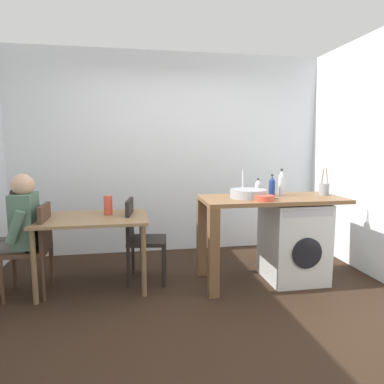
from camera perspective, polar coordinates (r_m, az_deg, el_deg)
name	(u,v)px	position (r m, az deg, el deg)	size (l,w,h in m)	color
ground_plane	(192,304)	(3.33, 0.05, -18.26)	(5.46, 5.46, 0.00)	black
wall_back	(170,154)	(4.73, -3.66, 6.39)	(4.60, 0.10, 2.70)	silver
dining_table	(93,226)	(3.65, -16.25, -5.51)	(1.10, 0.76, 0.74)	olive
chair_person_seat	(35,244)	(3.69, -24.87, -7.96)	(0.40, 0.40, 0.90)	#4C3323
chair_opposite	(140,235)	(3.72, -8.70, -7.20)	(0.45, 0.45, 0.90)	black
seated_person	(16,229)	(3.70, -27.44, -5.47)	(0.50, 0.51, 1.20)	#595651
kitchen_counter	(252,213)	(3.65, 10.10, -3.42)	(1.50, 0.68, 0.92)	brown
washing_machine	(293,241)	(3.91, 16.59, -7.87)	(0.60, 0.61, 0.86)	silver
sink_basin	(248,194)	(3.60, 9.41, -0.27)	(0.38, 0.38, 0.09)	#9EA0A5
tap	(243,183)	(3.76, 8.53, 1.54)	(0.02, 0.02, 0.28)	#B2B2B7
bottle_tall_green	(258,188)	(3.80, 10.98, 0.71)	(0.07, 0.07, 0.19)	silver
bottle_squat_brown	(272,186)	(3.78, 13.24, 0.93)	(0.07, 0.07, 0.23)	navy
bottle_clear_small	(281,183)	(3.86, 14.73, 1.42)	(0.06, 0.06, 0.29)	silver
mixing_bowl	(264,198)	(3.45, 11.99, -0.93)	(0.20, 0.20, 0.05)	#D84C38
utensil_crock	(324,189)	(4.02, 21.26, 0.50)	(0.11, 0.11, 0.30)	gray
vase	(108,205)	(3.69, -13.89, -2.14)	(0.09, 0.09, 0.20)	#D84C38
scissors	(271,198)	(3.59, 13.12, -1.05)	(0.15, 0.06, 0.01)	#B2B2B7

